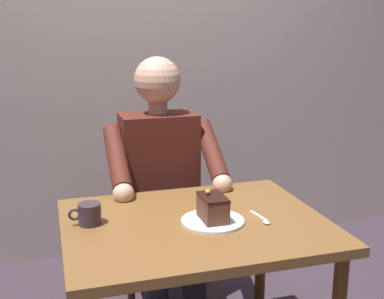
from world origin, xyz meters
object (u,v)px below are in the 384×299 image
object	(u,v)px
dining_table	(195,243)
dessert_spoon	(263,219)
chair	(156,211)
cake_slice	(213,208)
seated_person	(162,187)
coffee_cup	(89,214)

from	to	relation	value
dining_table	dessert_spoon	xyz separation A→B (m)	(-0.24, 0.07, 0.09)
chair	dessert_spoon	world-z (taller)	chair
dining_table	chair	distance (m)	0.71
cake_slice	dessert_spoon	size ratio (longest dim) A/B	0.97
dining_table	seated_person	size ratio (longest dim) A/B	0.76
dining_table	coffee_cup	distance (m)	0.41
cake_slice	coffee_cup	distance (m)	0.45
cake_slice	dessert_spoon	distance (m)	0.20
seated_person	dessert_spoon	size ratio (longest dim) A/B	8.93
coffee_cup	dessert_spoon	size ratio (longest dim) A/B	0.83
chair	dining_table	bearing A→B (deg)	90.00
dining_table	dessert_spoon	world-z (taller)	dessert_spoon
chair	dessert_spoon	xyz separation A→B (m)	(-0.24, 0.77, 0.23)
cake_slice	coffee_cup	world-z (taller)	cake_slice
chair	seated_person	distance (m)	0.25
cake_slice	dessert_spoon	world-z (taller)	cake_slice
dining_table	coffee_cup	world-z (taller)	coffee_cup
seated_person	dessert_spoon	bearing A→B (deg)	112.16
chair	dessert_spoon	bearing A→B (deg)	107.67
dining_table	seated_person	xyz separation A→B (m)	(0.00, -0.53, 0.05)
seated_person	coffee_cup	size ratio (longest dim) A/B	10.71
chair	dessert_spoon	size ratio (longest dim) A/B	6.18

